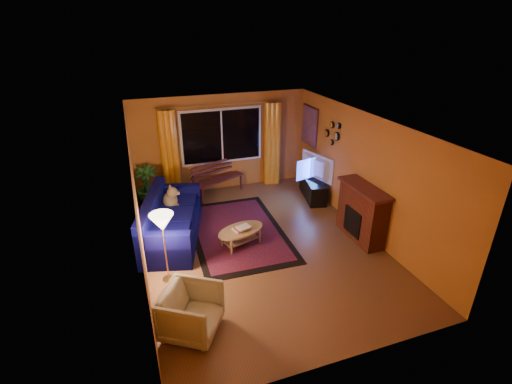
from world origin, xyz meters
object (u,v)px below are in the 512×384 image
object	(u,v)px
armchair	(191,310)
coffee_table	(241,237)
bench	(218,187)
floor_lamp	(165,249)
sofa	(172,218)
tv_console	(313,188)

from	to	relation	value
armchair	coffee_table	bearing A→B (deg)	-2.06
coffee_table	bench	bearing A→B (deg)	86.40
bench	armchair	distance (m)	4.70
bench	floor_lamp	xyz separation A→B (m)	(-1.68, -3.13, 0.43)
bench	sofa	distance (m)	2.28
coffee_table	tv_console	xyz separation A→B (m)	(2.38, 1.52, 0.07)
bench	tv_console	xyz separation A→B (m)	(2.22, -0.98, 0.04)
bench	floor_lamp	world-z (taller)	floor_lamp
floor_lamp	coffee_table	distance (m)	1.72
tv_console	sofa	bearing A→B (deg)	-155.01
tv_console	coffee_table	bearing A→B (deg)	-134.86
armchair	floor_lamp	distance (m)	1.35
sofa	bench	bearing A→B (deg)	67.25
floor_lamp	tv_console	size ratio (longest dim) A/B	1.06
sofa	floor_lamp	distance (m)	1.40
floor_lamp	sofa	bearing A→B (deg)	78.39
coffee_table	sofa	bearing A→B (deg)	149.94
sofa	tv_console	world-z (taller)	sofa
sofa	tv_console	size ratio (longest dim) A/B	1.90
sofa	coffee_table	distance (m)	1.47
armchair	sofa	bearing A→B (deg)	30.38
armchair	floor_lamp	world-z (taller)	floor_lamp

